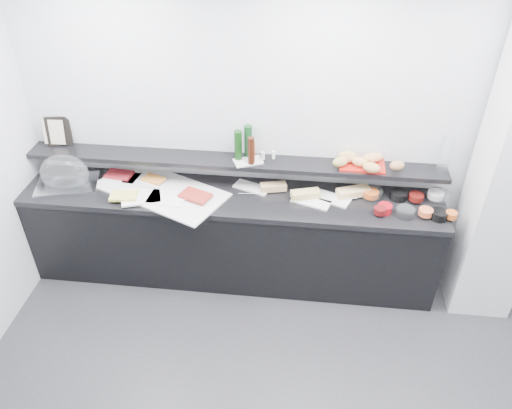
# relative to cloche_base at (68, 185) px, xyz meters

# --- Properties ---
(back_wall) EXTENTS (5.00, 0.02, 2.70)m
(back_wall) POSITION_rel_cloche_base_xyz_m (2.13, 0.34, 0.43)
(back_wall) COLOR silver
(back_wall) RESTS_ON ground
(ceiling) EXTENTS (5.00, 5.00, 0.00)m
(ceiling) POSITION_rel_cloche_base_xyz_m (2.13, -1.66, 1.78)
(ceiling) COLOR white
(ceiling) RESTS_ON back_wall
(buffet_cabinet) EXTENTS (3.60, 0.60, 0.85)m
(buffet_cabinet) POSITION_rel_cloche_base_xyz_m (1.43, 0.04, -0.50)
(buffet_cabinet) COLOR black
(buffet_cabinet) RESTS_ON ground
(counter_top) EXTENTS (3.62, 0.62, 0.05)m
(counter_top) POSITION_rel_cloche_base_xyz_m (1.43, 0.04, -0.05)
(counter_top) COLOR black
(counter_top) RESTS_ON buffet_cabinet
(wall_shelf) EXTENTS (3.60, 0.25, 0.04)m
(wall_shelf) POSITION_rel_cloche_base_xyz_m (1.43, 0.21, 0.21)
(wall_shelf) COLOR black
(wall_shelf) RESTS_ON back_wall
(cloche_base) EXTENTS (0.59, 0.46, 0.04)m
(cloche_base) POSITION_rel_cloche_base_xyz_m (0.00, 0.00, 0.00)
(cloche_base) COLOR silver
(cloche_base) RESTS_ON counter_top
(cloche_dome) EXTENTS (0.45, 0.33, 0.34)m
(cloche_dome) POSITION_rel_cloche_base_xyz_m (-0.02, 0.03, 0.11)
(cloche_dome) COLOR white
(cloche_dome) RESTS_ON cloche_base
(linen_runner) EXTENTS (1.25, 0.96, 0.01)m
(linen_runner) POSITION_rel_cloche_base_xyz_m (0.83, 0.03, -0.01)
(linen_runner) COLOR silver
(linen_runner) RESTS_ON counter_top
(platter_meat_a) EXTENTS (0.33, 0.24, 0.01)m
(platter_meat_a) POSITION_rel_cloche_base_xyz_m (0.43, 0.18, 0.00)
(platter_meat_a) COLOR silver
(platter_meat_a) RESTS_ON linen_runner
(food_meat_a) EXTENTS (0.25, 0.18, 0.02)m
(food_meat_a) POSITION_rel_cloche_base_xyz_m (0.40, 0.18, 0.02)
(food_meat_a) COLOR maroon
(food_meat_a) RESTS_ON platter_meat_a
(platter_salmon) EXTENTS (0.35, 0.24, 0.01)m
(platter_salmon) POSITION_rel_cloche_base_xyz_m (0.63, 0.14, 0.00)
(platter_salmon) COLOR silver
(platter_salmon) RESTS_ON linen_runner
(food_salmon) EXTENTS (0.22, 0.18, 0.02)m
(food_salmon) POSITION_rel_cloche_base_xyz_m (0.73, 0.15, 0.02)
(food_salmon) COLOR orange
(food_salmon) RESTS_ON platter_salmon
(platter_cheese) EXTENTS (0.37, 0.31, 0.01)m
(platter_cheese) POSITION_rel_cloche_base_xyz_m (0.70, -0.12, 0.00)
(platter_cheese) COLOR white
(platter_cheese) RESTS_ON linen_runner
(food_cheese) EXTENTS (0.24, 0.17, 0.02)m
(food_cheese) POSITION_rel_cloche_base_xyz_m (0.55, -0.14, 0.02)
(food_cheese) COLOR #DCD155
(food_cheese) RESTS_ON platter_cheese
(platter_meat_b) EXTENTS (0.34, 0.24, 0.01)m
(platter_meat_b) POSITION_rel_cloche_base_xyz_m (0.92, -0.10, 0.00)
(platter_meat_b) COLOR white
(platter_meat_b) RESTS_ON linen_runner
(food_meat_b) EXTENTS (0.29, 0.24, 0.02)m
(food_meat_b) POSITION_rel_cloche_base_xyz_m (1.15, -0.06, 0.02)
(food_meat_b) COLOR maroon
(food_meat_b) RESTS_ON platter_meat_b
(sandwich_plate_left) EXTENTS (0.34, 0.24, 0.01)m
(sandwich_plate_left) POSITION_rel_cloche_base_xyz_m (1.60, 0.16, -0.01)
(sandwich_plate_left) COLOR white
(sandwich_plate_left) RESTS_ON counter_top
(sandwich_food_left) EXTENTS (0.24, 0.14, 0.06)m
(sandwich_food_left) POSITION_rel_cloche_base_xyz_m (1.79, 0.14, 0.02)
(sandwich_food_left) COLOR tan
(sandwich_food_left) RESTS_ON sandwich_plate_left
(tongs_left) EXTENTS (0.16, 0.03, 0.01)m
(tongs_left) POSITION_rel_cloche_base_xyz_m (1.58, 0.05, -0.00)
(tongs_left) COLOR silver
(tongs_left) RESTS_ON sandwich_plate_left
(sandwich_plate_mid) EXTENTS (0.35, 0.23, 0.01)m
(sandwich_plate_mid) POSITION_rel_cloche_base_xyz_m (2.12, 0.01, -0.01)
(sandwich_plate_mid) COLOR white
(sandwich_plate_mid) RESTS_ON counter_top
(sandwich_food_mid) EXTENTS (0.26, 0.16, 0.06)m
(sandwich_food_mid) POSITION_rel_cloche_base_xyz_m (2.07, 0.06, 0.02)
(sandwich_food_mid) COLOR tan
(sandwich_food_mid) RESTS_ON sandwich_plate_mid
(tongs_mid) EXTENTS (0.16, 0.04, 0.01)m
(tongs_mid) POSITION_rel_cloche_base_xyz_m (2.06, -0.01, -0.00)
(tongs_mid) COLOR #B4B7BC
(tongs_mid) RESTS_ON sandwich_plate_mid
(sandwich_plate_right) EXTENTS (0.39, 0.28, 0.01)m
(sandwich_plate_right) POSITION_rel_cloche_base_xyz_m (2.27, 0.08, -0.01)
(sandwich_plate_right) COLOR white
(sandwich_plate_right) RESTS_ON counter_top
(sandwich_food_right) EXTENTS (0.30, 0.21, 0.06)m
(sandwich_food_right) POSITION_rel_cloche_base_xyz_m (2.48, 0.14, 0.02)
(sandwich_food_right) COLOR #E6BC78
(sandwich_food_right) RESTS_ON sandwich_plate_right
(tongs_right) EXTENTS (0.16, 0.05, 0.01)m
(tongs_right) POSITION_rel_cloche_base_xyz_m (2.43, 0.06, -0.00)
(tongs_right) COLOR #A8ABAF
(tongs_right) RESTS_ON sandwich_plate_right
(bowl_glass_fruit) EXTENTS (0.21, 0.21, 0.07)m
(bowl_glass_fruit) POSITION_rel_cloche_base_xyz_m (2.63, 0.15, 0.02)
(bowl_glass_fruit) COLOR white
(bowl_glass_fruit) RESTS_ON counter_top
(fill_glass_fruit) EXTENTS (0.15, 0.15, 0.05)m
(fill_glass_fruit) POSITION_rel_cloche_base_xyz_m (2.62, 0.12, 0.03)
(fill_glass_fruit) COLOR #D6531D
(fill_glass_fruit) RESTS_ON bowl_glass_fruit
(bowl_black_jam) EXTENTS (0.16, 0.16, 0.07)m
(bowl_black_jam) POSITION_rel_cloche_base_xyz_m (2.85, 0.15, 0.02)
(bowl_black_jam) COLOR black
(bowl_black_jam) RESTS_ON counter_top
(fill_black_jam) EXTENTS (0.15, 0.15, 0.05)m
(fill_black_jam) POSITION_rel_cloche_base_xyz_m (2.99, 0.12, 0.03)
(fill_black_jam) COLOR #530F0B
(fill_black_jam) RESTS_ON bowl_black_jam
(bowl_glass_cream) EXTENTS (0.25, 0.25, 0.07)m
(bowl_glass_cream) POSITION_rel_cloche_base_xyz_m (3.19, 0.17, 0.02)
(bowl_glass_cream) COLOR white
(bowl_glass_cream) RESTS_ON counter_top
(fill_glass_cream) EXTENTS (0.18, 0.18, 0.05)m
(fill_glass_cream) POSITION_rel_cloche_base_xyz_m (3.16, 0.17, 0.03)
(fill_glass_cream) COLOR white
(fill_glass_cream) RESTS_ON bowl_glass_cream
(bowl_red_jam) EXTENTS (0.14, 0.14, 0.07)m
(bowl_red_jam) POSITION_rel_cloche_base_xyz_m (2.72, -0.06, 0.02)
(bowl_red_jam) COLOR maroon
(bowl_red_jam) RESTS_ON counter_top
(fill_red_jam) EXTENTS (0.11, 0.11, 0.05)m
(fill_red_jam) POSITION_rel_cloche_base_xyz_m (2.67, -0.11, 0.03)
(fill_red_jam) COLOR #580C0E
(fill_red_jam) RESTS_ON bowl_red_jam
(bowl_glass_salmon) EXTENTS (0.18, 0.18, 0.07)m
(bowl_glass_salmon) POSITION_rel_cloche_base_xyz_m (2.88, -0.09, 0.02)
(bowl_glass_salmon) COLOR white
(bowl_glass_salmon) RESTS_ON counter_top
(fill_glass_salmon) EXTENTS (0.12, 0.12, 0.05)m
(fill_glass_salmon) POSITION_rel_cloche_base_xyz_m (3.04, -0.09, 0.03)
(fill_glass_salmon) COLOR #E06336
(fill_glass_salmon) RESTS_ON bowl_glass_salmon
(bowl_black_fruit) EXTENTS (0.16, 0.16, 0.07)m
(bowl_black_fruit) POSITION_rel_cloche_base_xyz_m (3.14, -0.10, 0.02)
(bowl_black_fruit) COLOR black
(bowl_black_fruit) RESTS_ON counter_top
(fill_black_fruit) EXTENTS (0.12, 0.12, 0.05)m
(fill_black_fruit) POSITION_rel_cloche_base_xyz_m (3.23, -0.10, 0.03)
(fill_black_fruit) COLOR #D05A1C
(fill_black_fruit) RESTS_ON bowl_black_fruit
(framed_print) EXTENTS (0.22, 0.11, 0.26)m
(framed_print) POSITION_rel_cloche_base_xyz_m (-0.13, 0.30, 0.36)
(framed_print) COLOR black
(framed_print) RESTS_ON wall_shelf
(print_art) EXTENTS (0.19, 0.06, 0.22)m
(print_art) POSITION_rel_cloche_base_xyz_m (-0.17, 0.28, 0.36)
(print_art) COLOR beige
(print_art) RESTS_ON framed_print
(condiment_tray) EXTENTS (0.27, 0.23, 0.01)m
(condiment_tray) POSITION_rel_cloche_base_xyz_m (1.57, 0.18, 0.24)
(condiment_tray) COLOR silver
(condiment_tray) RESTS_ON wall_shelf
(bottle_green_a) EXTENTS (0.08, 0.08, 0.26)m
(bottle_green_a) POSITION_rel_cloche_base_xyz_m (1.48, 0.21, 0.37)
(bottle_green_a) COLOR #0F360E
(bottle_green_a) RESTS_ON condiment_tray
(bottle_brown) EXTENTS (0.06, 0.06, 0.24)m
(bottle_brown) POSITION_rel_cloche_base_xyz_m (1.60, 0.15, 0.36)
(bottle_brown) COLOR black
(bottle_brown) RESTS_ON condiment_tray
(bottle_green_b) EXTENTS (0.07, 0.07, 0.28)m
(bottle_green_b) POSITION_rel_cloche_base_xyz_m (1.56, 0.28, 0.38)
(bottle_green_b) COLOR #103B19
(bottle_green_b) RESTS_ON condiment_tray
(bottle_hot) EXTENTS (0.05, 0.05, 0.18)m
(bottle_hot) POSITION_rel_cloche_base_xyz_m (1.61, 0.18, 0.33)
(bottle_hot) COLOR #B6320D
(bottle_hot) RESTS_ON condiment_tray
(shaker_salt) EXTENTS (0.04, 0.04, 0.07)m
(shaker_salt) POSITION_rel_cloche_base_xyz_m (1.69, 0.22, 0.28)
(shaker_salt) COLOR silver
(shaker_salt) RESTS_ON condiment_tray
(shaker_pepper) EXTENTS (0.03, 0.03, 0.07)m
(shaker_pepper) POSITION_rel_cloche_base_xyz_m (1.78, 0.25, 0.28)
(shaker_pepper) COLOR white
(shaker_pepper) RESTS_ON condiment_tray
(bread_tray) EXTENTS (0.38, 0.27, 0.02)m
(bread_tray) POSITION_rel_cloche_base_xyz_m (2.52, 0.24, 0.24)
(bread_tray) COLOR #B61B13
(bread_tray) RESTS_ON wall_shelf
(bread_roll_nw) EXTENTS (0.16, 0.10, 0.08)m
(bread_roll_nw) POSITION_rel_cloche_base_xyz_m (2.40, 0.27, 0.29)
(bread_roll_nw) COLOR gold
(bread_roll_nw) RESTS_ON bread_tray
(bread_roll_n) EXTENTS (0.18, 0.14, 0.08)m
(bread_roll_n) POSITION_rel_cloche_base_xyz_m (2.60, 0.26, 0.29)
(bread_roll_n) COLOR #CC854D
(bread_roll_n) RESTS_ON bread_tray
(bread_roll_ne) EXTENTS (0.16, 0.12, 0.08)m
(bread_roll_ne) POSITION_rel_cloche_base_xyz_m (2.63, 0.28, 0.29)
(bread_roll_ne) COLOR tan
(bread_roll_ne) RESTS_ON bread_tray
(bread_roll_sw) EXTENTS (0.16, 0.13, 0.08)m
(bread_roll_sw) POSITION_rel_cloche_base_xyz_m (2.34, 0.17, 0.29)
(bread_roll_sw) COLOR #B39044
(bread_roll_sw) RESTS_ON bread_tray
(bread_roll_s) EXTENTS (0.16, 0.13, 0.08)m
(bread_roll_s) POSITION_rel_cloche_base_xyz_m (2.59, 0.11, 0.29)
(bread_roll_s) COLOR tan
(bread_roll_s) RESTS_ON bread_tray
(bread_roll_se) EXTENTS (0.14, 0.11, 0.08)m
(bread_roll_se) POSITION_rel_cloche_base_xyz_m (2.80, 0.17, 0.29)
(bread_roll_se) COLOR #B67745
(bread_roll_se) RESTS_ON bread_tray
(bread_roll_midw) EXTENTS (0.14, 0.09, 0.08)m
(bread_roll_midw) POSITION_rel_cloche_base_xyz_m (2.41, 0.25, 0.29)
(bread_roll_midw) COLOR #B57E45
(bread_roll_midw) RESTS_ON bread_tray
(bread_roll_mide) EXTENTS (0.14, 0.11, 0.08)m
(bread_roll_mide) POSITION_rel_cloche_base_xyz_m (2.50, 0.19, 0.29)
(bread_roll_mide) COLOR tan
(bread_roll_mide) RESTS_ON bread_tray
(carafe) EXTENTS (0.12, 0.12, 0.30)m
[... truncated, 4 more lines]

